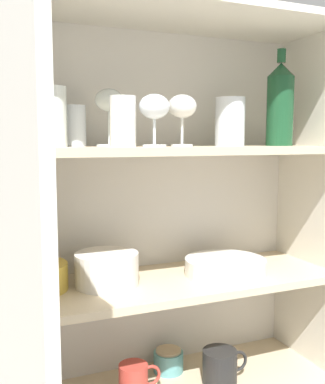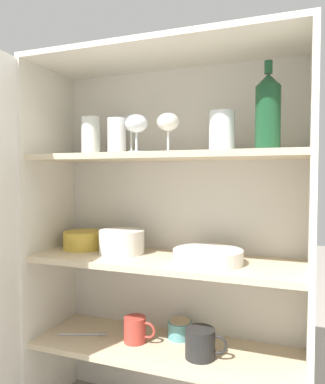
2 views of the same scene
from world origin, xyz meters
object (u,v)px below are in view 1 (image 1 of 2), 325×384
Objects in this scene: mixing_bowl_large at (107,268)px; wine_bottle at (280,104)px; coffee_mug_primary at (220,367)px; serving_bowl_small at (35,276)px; storage_jar at (168,360)px; plate_stack_white at (225,267)px.

wine_bottle is at bearing -2.63° from mixing_bowl_large.
mixing_bowl_large reaches higher than coffee_mug_primary.
serving_bowl_small is 1.82× the size of storage_jar.
mixing_bowl_large is 0.44m from coffee_mug_primary.
mixing_bowl_large reaches higher than plate_stack_white.
plate_stack_white is (-0.18, -0.01, -0.45)m from wine_bottle.
mixing_bowl_large is 0.18m from serving_bowl_small.
mixing_bowl_large is 1.03× the size of serving_bowl_small.
coffee_mug_primary is 1.58× the size of storage_jar.
storage_jar is at bearing 164.09° from wine_bottle.
coffee_mug_primary is (-0.20, -0.03, -0.74)m from wine_bottle.
mixing_bowl_large is (-0.51, 0.02, -0.43)m from wine_bottle.
plate_stack_white is 1.41× the size of serving_bowl_small.
mixing_bowl_large is at bearing -162.29° from storage_jar.
mixing_bowl_large is at bearing 173.38° from plate_stack_white.
serving_bowl_small is 0.49m from storage_jar.
mixing_bowl_large is at bearing 177.37° from wine_bottle.
storage_jar is (-0.13, 0.10, -0.30)m from plate_stack_white.
coffee_mug_primary is at bearing -145.04° from plate_stack_white.
plate_stack_white is at bearing -6.62° from mixing_bowl_large.
storage_jar is (-0.31, 0.09, -0.75)m from wine_bottle.
serving_bowl_small is at bearing 170.76° from coffee_mug_primary.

